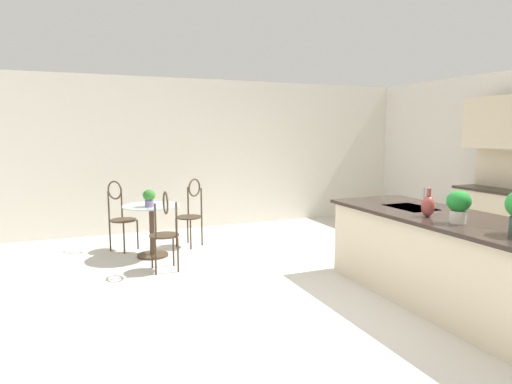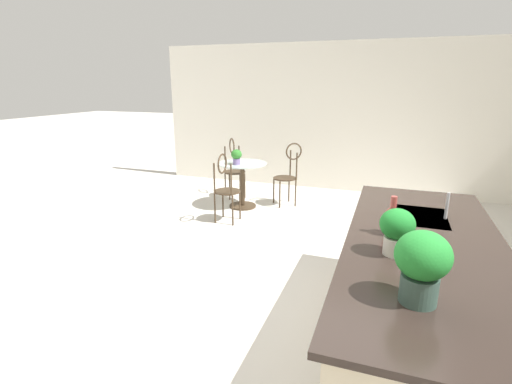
{
  "view_description": "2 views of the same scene",
  "coord_description": "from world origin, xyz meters",
  "px_view_note": "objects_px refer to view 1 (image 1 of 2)",
  "views": [
    {
      "loc": [
        3.62,
        -2.62,
        1.77
      ],
      "look_at": [
        -1.01,
        -0.73,
        1.08
      ],
      "focal_mm": 30.9,
      "sensor_mm": 36.0,
      "label": 1
    },
    {
      "loc": [
        3.02,
        0.57,
        1.98
      ],
      "look_at": [
        -0.65,
        -0.75,
        0.87
      ],
      "focal_mm": 26.86,
      "sensor_mm": 36.0,
      "label": 2
    }
  ],
  "objects_px": {
    "chair_toward_desk": "(165,227)",
    "potted_plant_on_table": "(149,197)",
    "chair_near_window": "(191,209)",
    "vase_on_counter": "(428,206)",
    "chair_by_island": "(120,212)",
    "bistro_table": "(152,225)",
    "potted_plant_counter_near": "(459,205)"
  },
  "relations": [
    {
      "from": "potted_plant_on_table",
      "to": "potted_plant_counter_near",
      "type": "bearing_deg",
      "value": 37.68
    },
    {
      "from": "bistro_table",
      "to": "chair_toward_desk",
      "type": "bearing_deg",
      "value": 3.28
    },
    {
      "from": "bistro_table",
      "to": "potted_plant_on_table",
      "type": "bearing_deg",
      "value": -18.51
    },
    {
      "from": "chair_by_island",
      "to": "potted_plant_counter_near",
      "type": "relative_size",
      "value": 3.4
    },
    {
      "from": "chair_toward_desk",
      "to": "vase_on_counter",
      "type": "relative_size",
      "value": 3.62
    },
    {
      "from": "potted_plant_on_table",
      "to": "potted_plant_counter_near",
      "type": "xyz_separation_m",
      "value": [
        3.07,
        2.37,
        0.22
      ]
    },
    {
      "from": "chair_toward_desk",
      "to": "vase_on_counter",
      "type": "bearing_deg",
      "value": 47.26
    },
    {
      "from": "chair_toward_desk",
      "to": "potted_plant_on_table",
      "type": "height_order",
      "value": "chair_toward_desk"
    },
    {
      "from": "chair_near_window",
      "to": "chair_toward_desk",
      "type": "bearing_deg",
      "value": -28.37
    },
    {
      "from": "chair_near_window",
      "to": "potted_plant_on_table",
      "type": "height_order",
      "value": "chair_near_window"
    },
    {
      "from": "bistro_table",
      "to": "vase_on_counter",
      "type": "height_order",
      "value": "vase_on_counter"
    },
    {
      "from": "chair_by_island",
      "to": "vase_on_counter",
      "type": "xyz_separation_m",
      "value": [
        3.38,
        2.67,
        0.46
      ]
    },
    {
      "from": "chair_toward_desk",
      "to": "potted_plant_on_table",
      "type": "distance_m",
      "value": 0.71
    },
    {
      "from": "chair_near_window",
      "to": "potted_plant_on_table",
      "type": "bearing_deg",
      "value": -54.15
    },
    {
      "from": "bistro_table",
      "to": "potted_plant_on_table",
      "type": "distance_m",
      "value": 0.45
    },
    {
      "from": "chair_near_window",
      "to": "vase_on_counter",
      "type": "relative_size",
      "value": 3.62
    },
    {
      "from": "chair_by_island",
      "to": "potted_plant_counter_near",
      "type": "bearing_deg",
      "value": 35.91
    },
    {
      "from": "potted_plant_on_table",
      "to": "potted_plant_counter_near",
      "type": "height_order",
      "value": "potted_plant_counter_near"
    },
    {
      "from": "chair_near_window",
      "to": "vase_on_counter",
      "type": "xyz_separation_m",
      "value": [
        3.23,
        1.63,
        0.46
      ]
    },
    {
      "from": "chair_near_window",
      "to": "potted_plant_on_table",
      "type": "relative_size",
      "value": 4.36
    },
    {
      "from": "chair_near_window",
      "to": "chair_toward_desk",
      "type": "relative_size",
      "value": 1.0
    },
    {
      "from": "chair_toward_desk",
      "to": "potted_plant_on_table",
      "type": "bearing_deg",
      "value": -172.08
    },
    {
      "from": "bistro_table",
      "to": "chair_near_window",
      "type": "height_order",
      "value": "chair_near_window"
    },
    {
      "from": "chair_by_island",
      "to": "potted_plant_on_table",
      "type": "relative_size",
      "value": 4.36
    },
    {
      "from": "chair_toward_desk",
      "to": "potted_plant_on_table",
      "type": "xyz_separation_m",
      "value": [
        -0.64,
        -0.09,
        0.3
      ]
    },
    {
      "from": "chair_by_island",
      "to": "chair_toward_desk",
      "type": "xyz_separation_m",
      "value": [
        1.3,
        0.42,
        0.0
      ]
    },
    {
      "from": "potted_plant_counter_near",
      "to": "vase_on_counter",
      "type": "height_order",
      "value": "potted_plant_counter_near"
    },
    {
      "from": "chair_by_island",
      "to": "chair_toward_desk",
      "type": "bearing_deg",
      "value": 17.98
    },
    {
      "from": "chair_by_island",
      "to": "vase_on_counter",
      "type": "relative_size",
      "value": 3.62
    },
    {
      "from": "bistro_table",
      "to": "chair_near_window",
      "type": "distance_m",
      "value": 0.78
    },
    {
      "from": "chair_toward_desk",
      "to": "potted_plant_counter_near",
      "type": "height_order",
      "value": "potted_plant_counter_near"
    },
    {
      "from": "potted_plant_on_table",
      "to": "vase_on_counter",
      "type": "height_order",
      "value": "vase_on_counter"
    }
  ]
}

